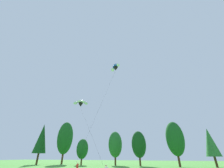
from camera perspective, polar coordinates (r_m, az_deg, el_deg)
name	(u,v)px	position (r m, az deg, el deg)	size (l,w,h in m)	color
treeline_tree_a	(42,138)	(64.79, -26.25, -18.85)	(4.73, 4.73, 14.22)	#472D19
treeline_tree_b	(65,138)	(63.88, -18.20, -19.69)	(5.97, 5.97, 15.45)	#472D19
treeline_tree_c	(82,149)	(56.39, -11.74, -24.01)	(4.05, 4.05, 8.33)	#472D19
treeline_tree_d	(115,144)	(53.84, 1.29, -22.90)	(4.67, 4.67, 10.63)	#472D19
treeline_tree_e	(139,144)	(50.68, 10.64, -22.55)	(4.55, 4.55, 10.18)	#472D19
treeline_tree_f	(175,138)	(48.97, 23.82, -19.26)	(5.10, 5.10, 12.22)	#472D19
treeline_tree_g	(210,142)	(51.55, 34.58, -18.55)	(3.80, 3.80, 9.98)	#472D19
kite_flyer_near	(77,167)	(29.37, -13.68, -29.48)	(0.61, 0.64, 1.69)	black
parafoil_kite_high_blue_white	(115,67)	(39.88, 1.36, 6.62)	(7.35, 8.14, 24.08)	blue
parafoil_kite_mid_white	(81,103)	(37.37, -12.37, -7.49)	(12.72, 12.14, 13.98)	white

